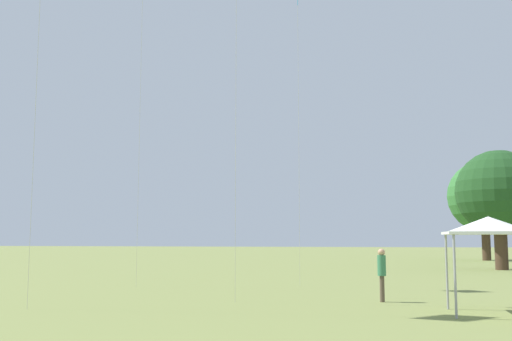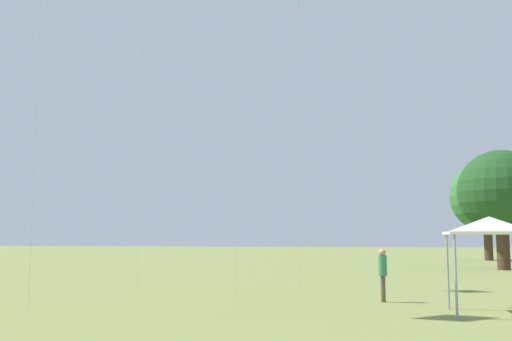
# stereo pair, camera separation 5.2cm
# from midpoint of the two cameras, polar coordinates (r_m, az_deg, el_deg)

# --- Properties ---
(person_standing_1) EXTENTS (0.42, 0.42, 1.84)m
(person_standing_1) POSITION_cam_midpoint_polar(r_m,az_deg,el_deg) (21.60, 12.04, -9.17)
(person_standing_1) COLOR brown
(person_standing_1) RESTS_ON ground
(canopy_tent) EXTENTS (2.49, 2.49, 2.84)m
(canopy_tent) POSITION_cam_midpoint_polar(r_m,az_deg,el_deg) (18.94, 21.42, -4.96)
(canopy_tent) COLOR white
(canopy_tent) RESTS_ON ground
(distant_tree_0) EXTENTS (7.22, 7.22, 10.02)m
(distant_tree_0) POSITION_cam_midpoint_polar(r_m,az_deg,el_deg) (64.51, 21.11, -2.33)
(distant_tree_0) COLOR #473323
(distant_tree_0) RESTS_ON ground
(distant_tree_1) EXTENTS (5.97, 5.97, 8.45)m
(distant_tree_1) POSITION_cam_midpoint_polar(r_m,az_deg,el_deg) (45.76, 22.30, -1.96)
(distant_tree_1) COLOR #473323
(distant_tree_1) RESTS_ON ground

